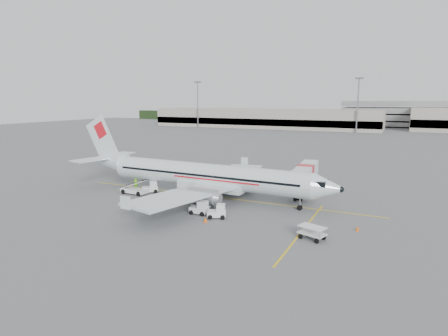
{
  "coord_description": "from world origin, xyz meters",
  "views": [
    {
      "loc": [
        22.62,
        -45.19,
        13.33
      ],
      "look_at": [
        0.0,
        2.0,
        3.8
      ],
      "focal_mm": 30.0,
      "sensor_mm": 36.0,
      "label": 1
    }
  ],
  "objects_px": {
    "tug_mid": "(199,207)",
    "jet_bridge": "(305,179)",
    "tug_aft": "(150,187)",
    "tug_fore": "(217,211)",
    "belt_loader": "(134,184)",
    "aircraft": "(206,159)"
  },
  "relations": [
    {
      "from": "tug_mid",
      "to": "jet_bridge",
      "type": "bearing_deg",
      "value": 61.94
    },
    {
      "from": "jet_bridge",
      "to": "tug_aft",
      "type": "xyz_separation_m",
      "value": [
        -20.29,
        -10.24,
        -1.15
      ]
    },
    {
      "from": "jet_bridge",
      "to": "tug_mid",
      "type": "xyz_separation_m",
      "value": [
        -8.68,
        -16.25,
        -1.17
      ]
    },
    {
      "from": "tug_fore",
      "to": "jet_bridge",
      "type": "bearing_deg",
      "value": 47.18
    },
    {
      "from": "belt_loader",
      "to": "tug_mid",
      "type": "xyz_separation_m",
      "value": [
        13.16,
        -4.43,
        -0.58
      ]
    },
    {
      "from": "tug_fore",
      "to": "tug_mid",
      "type": "height_order",
      "value": "tug_mid"
    },
    {
      "from": "jet_bridge",
      "to": "tug_aft",
      "type": "height_order",
      "value": "jet_bridge"
    },
    {
      "from": "aircraft",
      "to": "belt_loader",
      "type": "relative_size",
      "value": 7.47
    },
    {
      "from": "belt_loader",
      "to": "jet_bridge",
      "type": "bearing_deg",
      "value": 31.03
    },
    {
      "from": "jet_bridge",
      "to": "belt_loader",
      "type": "xyz_separation_m",
      "value": [
        -21.84,
        -11.82,
        -0.59
      ]
    },
    {
      "from": "belt_loader",
      "to": "tug_mid",
      "type": "bearing_deg",
      "value": -16.01
    },
    {
      "from": "tug_fore",
      "to": "belt_loader",
      "type": "bearing_deg",
      "value": 140.19
    },
    {
      "from": "tug_fore",
      "to": "tug_aft",
      "type": "relative_size",
      "value": 0.96
    },
    {
      "from": "aircraft",
      "to": "belt_loader",
      "type": "bearing_deg",
      "value": -163.72
    },
    {
      "from": "aircraft",
      "to": "tug_mid",
      "type": "relative_size",
      "value": 18.17
    },
    {
      "from": "jet_bridge",
      "to": "belt_loader",
      "type": "height_order",
      "value": "jet_bridge"
    },
    {
      "from": "tug_fore",
      "to": "tug_aft",
      "type": "distance_m",
      "value": 15.55
    },
    {
      "from": "aircraft",
      "to": "tug_fore",
      "type": "relative_size",
      "value": 18.5
    },
    {
      "from": "aircraft",
      "to": "belt_loader",
      "type": "distance_m",
      "value": 11.41
    },
    {
      "from": "tug_fore",
      "to": "tug_aft",
      "type": "bearing_deg",
      "value": 132.94
    },
    {
      "from": "tug_fore",
      "to": "tug_mid",
      "type": "relative_size",
      "value": 0.98
    },
    {
      "from": "jet_bridge",
      "to": "tug_fore",
      "type": "height_order",
      "value": "jet_bridge"
    }
  ]
}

